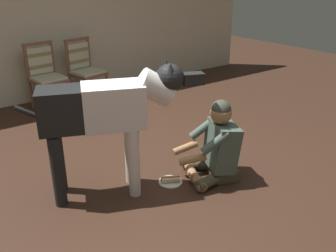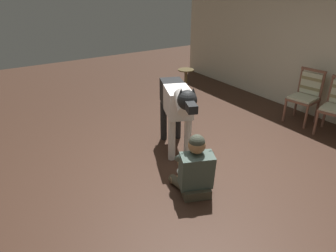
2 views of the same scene
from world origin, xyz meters
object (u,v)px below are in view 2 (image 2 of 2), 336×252
at_px(round_side_table, 186,78).
at_px(dining_chair_left_of_pair, 306,93).
at_px(large_dog, 177,103).
at_px(hot_dog_on_plate, 185,170).
at_px(person_sitting_on_floor, 195,169).

bearing_deg(round_side_table, dining_chair_left_of_pair, 18.38).
height_order(large_dog, round_side_table, large_dog).
relative_size(dining_chair_left_of_pair, large_dog, 0.63).
bearing_deg(hot_dog_on_plate, round_side_table, 144.09).
relative_size(person_sitting_on_floor, large_dog, 0.53).
bearing_deg(hot_dog_on_plate, large_dog, 158.08).
distance_m(person_sitting_on_floor, large_dog, 1.14).
height_order(person_sitting_on_floor, large_dog, large_dog).
relative_size(person_sitting_on_floor, round_side_table, 1.53).
relative_size(large_dog, hot_dog_on_plate, 6.45).
bearing_deg(round_side_table, hot_dog_on_plate, -35.91).
height_order(person_sitting_on_floor, round_side_table, person_sitting_on_floor).
bearing_deg(dining_chair_left_of_pair, person_sitting_on_floor, -78.02).
height_order(dining_chair_left_of_pair, hot_dog_on_plate, dining_chair_left_of_pair).
bearing_deg(large_dog, round_side_table, 141.38).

